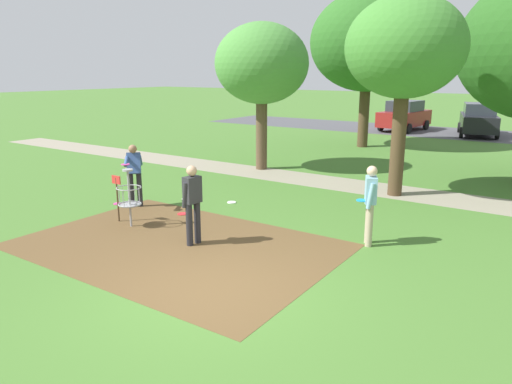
{
  "coord_description": "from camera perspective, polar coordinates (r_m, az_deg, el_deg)",
  "views": [
    {
      "loc": [
        4.73,
        -5.59,
        3.59
      ],
      "look_at": [
        -1.0,
        2.85,
        1.0
      ],
      "focal_mm": 33.42,
      "sensor_mm": 36.0,
      "label": 1
    }
  ],
  "objects": [
    {
      "name": "ground_plane",
      "position": [
        8.16,
        -5.57,
        -11.94
      ],
      "size": [
        160.0,
        160.0,
        0.0
      ],
      "primitive_type": "plane",
      "color": "#47752D"
    },
    {
      "name": "dirt_tee_pad",
      "position": [
        10.3,
        -9.36,
        -6.31
      ],
      "size": [
        6.59,
        4.54,
        0.01
      ],
      "primitive_type": "cube",
      "color": "brown",
      "rests_on": "ground"
    },
    {
      "name": "disc_golf_basket",
      "position": [
        11.61,
        -15.08,
        -0.38
      ],
      "size": [
        0.98,
        0.58,
        1.39
      ],
      "color": "#9E9EA3",
      "rests_on": "ground"
    },
    {
      "name": "player_foreground_watching",
      "position": [
        13.19,
        -14.38,
        2.41
      ],
      "size": [
        0.66,
        1.08,
        1.71
      ],
      "color": "#232328",
      "rests_on": "ground"
    },
    {
      "name": "player_throwing",
      "position": [
        10.05,
        -7.61,
        -1.0
      ],
      "size": [
        0.42,
        0.49,
        1.71
      ],
      "color": "#232328",
      "rests_on": "ground"
    },
    {
      "name": "player_waiting_left",
      "position": [
        10.22,
        13.5,
        -1.02
      ],
      "size": [
        0.45,
        0.49,
        1.71
      ],
      "color": "tan",
      "rests_on": "ground"
    },
    {
      "name": "frisbee_near_basket",
      "position": [
        12.48,
        -8.81,
        -2.6
      ],
      "size": [
        0.25,
        0.25,
        0.02
      ],
      "primitive_type": "cylinder",
      "color": "red",
      "rests_on": "ground"
    },
    {
      "name": "frisbee_by_tee",
      "position": [
        13.42,
        -2.94,
        -1.24
      ],
      "size": [
        0.26,
        0.26,
        0.02
      ],
      "primitive_type": "cylinder",
      "color": "white",
      "rests_on": "ground"
    },
    {
      "name": "frisbee_mid_grass",
      "position": [
        13.82,
        -16.21,
        -1.35
      ],
      "size": [
        0.24,
        0.24,
        0.02
      ],
      "primitive_type": "cylinder",
      "color": "#E53D99",
      "rests_on": "ground"
    },
    {
      "name": "tree_mid_left",
      "position": [
        23.82,
        13.23,
        17.05
      ],
      "size": [
        5.37,
        5.37,
        7.2
      ],
      "color": "#4C3823",
      "rests_on": "ground"
    },
    {
      "name": "tree_mid_center",
      "position": [
        14.43,
        17.41,
        16.07
      ],
      "size": [
        3.34,
        3.34,
        5.67
      ],
      "color": "#4C3823",
      "rests_on": "ground"
    },
    {
      "name": "tree_far_left",
      "position": [
        17.72,
        0.69,
        15.03
      ],
      "size": [
        3.39,
        3.39,
        5.31
      ],
      "color": "brown",
      "rests_on": "ground"
    },
    {
      "name": "parking_lot_strip",
      "position": [
        30.79,
        25.22,
        6.21
      ],
      "size": [
        36.0,
        6.0,
        0.01
      ],
      "primitive_type": "cube",
      "color": "#4C4C51",
      "rests_on": "ground"
    },
    {
      "name": "parked_car_leftmost",
      "position": [
        31.35,
        17.34,
        8.73
      ],
      "size": [
        2.35,
        4.39,
        1.84
      ],
      "color": "maroon",
      "rests_on": "ground"
    },
    {
      "name": "parked_car_center_left",
      "position": [
        30.23,
        25.08,
        7.86
      ],
      "size": [
        2.75,
        4.51,
        1.84
      ],
      "color": "black",
      "rests_on": "ground"
    },
    {
      "name": "gravel_path",
      "position": [
        15.35,
        15.22,
        0.22
      ],
      "size": [
        40.0,
        1.83,
        0.0
      ],
      "primitive_type": "cube",
      "color": "gray",
      "rests_on": "ground"
    }
  ]
}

